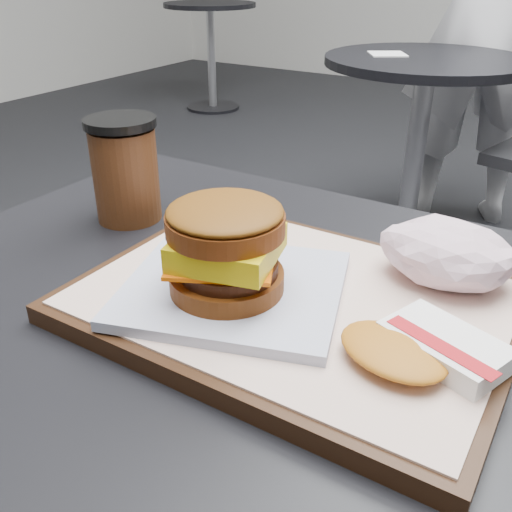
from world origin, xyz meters
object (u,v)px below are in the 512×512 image
object	(u,v)px
serving_tray	(293,303)
breakfast_sandwich	(228,258)
neighbor_table	(420,115)
customer_table	(263,453)
patron	(486,18)
coffee_cup	(125,171)
crumpled_wrapper	(448,253)
hash_brown	(421,348)

from	to	relation	value
serving_tray	breakfast_sandwich	distance (m)	0.08
neighbor_table	serving_tray	bearing A→B (deg)	-77.14
customer_table	neighbor_table	world-z (taller)	customer_table
serving_tray	breakfast_sandwich	world-z (taller)	breakfast_sandwich
serving_tray	patron	size ratio (longest dim) A/B	0.23
breakfast_sandwich	coffee_cup	distance (m)	0.25
serving_tray	crumpled_wrapper	world-z (taller)	crumpled_wrapper
crumpled_wrapper	hash_brown	bearing A→B (deg)	-81.88
coffee_cup	patron	distance (m)	2.06
customer_table	crumpled_wrapper	xyz separation A→B (m)	(0.13, 0.11, 0.23)
customer_table	serving_tray	world-z (taller)	serving_tray
patron	serving_tray	bearing A→B (deg)	74.05
crumpled_wrapper	coffee_cup	xyz separation A→B (m)	(-0.38, -0.02, 0.01)
crumpled_wrapper	neighbor_table	distance (m)	1.64
breakfast_sandwich	hash_brown	xyz separation A→B (m)	(0.17, 0.00, -0.03)
serving_tray	crumpled_wrapper	xyz separation A→B (m)	(0.11, 0.10, 0.04)
serving_tray	crumpled_wrapper	distance (m)	0.15
serving_tray	coffee_cup	distance (m)	0.29
serving_tray	patron	distance (m)	2.16
hash_brown	neighbor_table	xyz separation A→B (m)	(-0.50, 1.67, -0.25)
breakfast_sandwich	patron	xyz separation A→B (m)	(-0.26, 2.17, 0.01)
customer_table	neighbor_table	bearing A→B (deg)	101.98
breakfast_sandwich	neighbor_table	distance (m)	1.73
breakfast_sandwich	crumpled_wrapper	world-z (taller)	breakfast_sandwich
breakfast_sandwich	coffee_cup	bearing A→B (deg)	153.48
coffee_cup	patron	world-z (taller)	patron
hash_brown	serving_tray	bearing A→B (deg)	165.56
coffee_cup	neighbor_table	xyz separation A→B (m)	(-0.10, 1.56, -0.28)
serving_tray	hash_brown	xyz separation A→B (m)	(0.13, -0.03, 0.02)
breakfast_sandwich	neighbor_table	size ratio (longest dim) A/B	0.31
serving_tray	neighbor_table	world-z (taller)	serving_tray
crumpled_wrapper	patron	world-z (taller)	patron
serving_tray	hash_brown	distance (m)	0.13
breakfast_sandwich	hash_brown	bearing A→B (deg)	1.05
serving_tray	crumpled_wrapper	size ratio (longest dim) A/B	3.08
crumpled_wrapper	patron	xyz separation A→B (m)	(-0.42, 2.04, 0.02)
customer_table	serving_tray	size ratio (longest dim) A/B	2.11
crumpled_wrapper	coffee_cup	distance (m)	0.38
serving_tray	customer_table	bearing A→B (deg)	-157.19
serving_tray	hash_brown	bearing A→B (deg)	-14.44
customer_table	serving_tray	bearing A→B (deg)	22.81
coffee_cup	patron	bearing A→B (deg)	91.05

